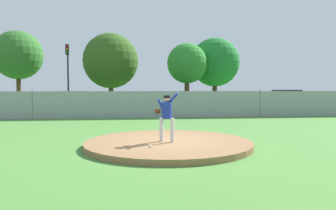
% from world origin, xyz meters
% --- Properties ---
extents(ground_plane, '(80.00, 80.00, 0.00)m').
position_xyz_m(ground_plane, '(0.00, 6.00, 0.00)').
color(ground_plane, '#4C8438').
extents(asphalt_strip, '(44.00, 7.00, 0.01)m').
position_xyz_m(asphalt_strip, '(0.00, 14.50, 0.00)').
color(asphalt_strip, '#2B2B2D').
rests_on(asphalt_strip, ground_plane).
extents(pitchers_mound, '(5.51, 5.51, 0.18)m').
position_xyz_m(pitchers_mound, '(0.00, 0.00, 0.09)').
color(pitchers_mound, olive).
rests_on(pitchers_mound, ground_plane).
extents(pitcher_youth, '(0.79, 0.32, 1.62)m').
position_xyz_m(pitcher_youth, '(-0.08, -0.18, 1.12)').
color(pitcher_youth, silver).
rests_on(pitcher_youth, pitchers_mound).
extents(baseball, '(0.07, 0.07, 0.07)m').
position_xyz_m(baseball, '(-0.66, -1.10, 0.22)').
color(baseball, white).
rests_on(baseball, pitchers_mound).
extents(chainlink_fence, '(37.08, 0.07, 1.84)m').
position_xyz_m(chainlink_fence, '(0.00, 10.00, 0.87)').
color(chainlink_fence, gray).
rests_on(chainlink_fence, ground_plane).
extents(parked_car_silver, '(2.06, 4.56, 1.66)m').
position_xyz_m(parked_car_silver, '(2.36, 14.11, 0.79)').
color(parked_car_silver, '#B7BABF').
rests_on(parked_car_silver, ground_plane).
extents(parked_car_teal, '(1.86, 4.64, 1.72)m').
position_xyz_m(parked_car_teal, '(-5.80, 14.38, 0.83)').
color(parked_car_teal, '#146066').
rests_on(parked_car_teal, ground_plane).
extents(parked_car_white, '(1.93, 4.13, 1.81)m').
position_xyz_m(parked_car_white, '(11.50, 14.27, 0.85)').
color(parked_car_white, silver).
rests_on(parked_car_white, ground_plane).
extents(traffic_cone_orange, '(0.40, 0.40, 0.55)m').
position_xyz_m(traffic_cone_orange, '(-0.19, 11.80, 0.26)').
color(traffic_cone_orange, orange).
rests_on(traffic_cone_orange, asphalt_strip).
extents(traffic_light_near, '(0.28, 0.46, 5.80)m').
position_xyz_m(traffic_light_near, '(-6.88, 18.22, 3.89)').
color(traffic_light_near, black).
rests_on(traffic_light_near, ground_plane).
extents(tree_bushy_near, '(5.08, 5.08, 7.95)m').
position_xyz_m(tree_bushy_near, '(-13.11, 24.05, 5.39)').
color(tree_bushy_near, '#4C331E').
rests_on(tree_bushy_near, ground_plane).
extents(tree_broad_right, '(5.76, 5.76, 7.69)m').
position_xyz_m(tree_broad_right, '(-3.45, 22.93, 4.80)').
color(tree_broad_right, '#4C331E').
rests_on(tree_broad_right, ground_plane).
extents(tree_broad_left, '(4.26, 4.26, 6.72)m').
position_xyz_m(tree_broad_left, '(4.57, 22.48, 4.56)').
color(tree_broad_left, '#4C331E').
rests_on(tree_broad_left, ground_plane).
extents(tree_slender_far, '(5.59, 5.59, 7.73)m').
position_xyz_m(tree_slender_far, '(8.23, 24.79, 4.92)').
color(tree_slender_far, '#4C331E').
rests_on(tree_slender_far, ground_plane).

